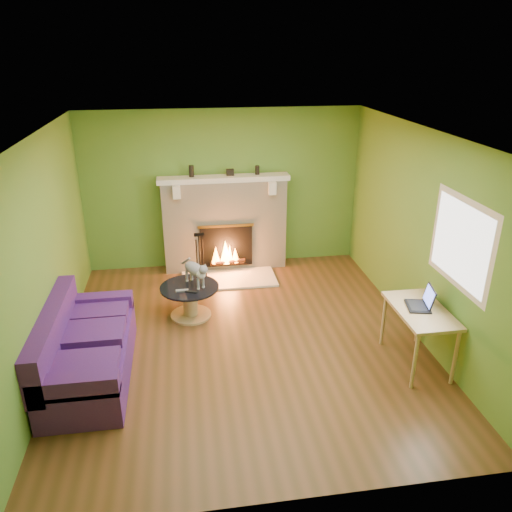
{
  "coord_description": "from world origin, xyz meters",
  "views": [
    {
      "loc": [
        -0.66,
        -5.45,
        3.5
      ],
      "look_at": [
        0.23,
        0.4,
        0.99
      ],
      "focal_mm": 35.0,
      "sensor_mm": 36.0,
      "label": 1
    }
  ],
  "objects": [
    {
      "name": "floor",
      "position": [
        0.0,
        0.0,
        0.0
      ],
      "size": [
        5.0,
        5.0,
        0.0
      ],
      "primitive_type": "plane",
      "color": "#553718",
      "rests_on": "ground"
    },
    {
      "name": "ceiling",
      "position": [
        0.0,
        0.0,
        2.6
      ],
      "size": [
        5.0,
        5.0,
        0.0
      ],
      "primitive_type": "plane",
      "rotation": [
        3.14,
        0.0,
        0.0
      ],
      "color": "white",
      "rests_on": "wall_back"
    },
    {
      "name": "wall_back",
      "position": [
        0.0,
        2.5,
        1.3
      ],
      "size": [
        5.0,
        0.0,
        5.0
      ],
      "primitive_type": "plane",
      "rotation": [
        1.57,
        0.0,
        0.0
      ],
      "color": "#56872C",
      "rests_on": "floor"
    },
    {
      "name": "wall_front",
      "position": [
        0.0,
        -2.5,
        1.3
      ],
      "size": [
        5.0,
        0.0,
        5.0
      ],
      "primitive_type": "plane",
      "rotation": [
        -1.57,
        0.0,
        0.0
      ],
      "color": "#56872C",
      "rests_on": "floor"
    },
    {
      "name": "wall_left",
      "position": [
        -2.25,
        0.0,
        1.3
      ],
      "size": [
        0.0,
        5.0,
        5.0
      ],
      "primitive_type": "plane",
      "rotation": [
        1.57,
        0.0,
        1.57
      ],
      "color": "#56872C",
      "rests_on": "floor"
    },
    {
      "name": "wall_right",
      "position": [
        2.25,
        0.0,
        1.3
      ],
      "size": [
        0.0,
        5.0,
        5.0
      ],
      "primitive_type": "plane",
      "rotation": [
        1.57,
        0.0,
        -1.57
      ],
      "color": "#56872C",
      "rests_on": "floor"
    },
    {
      "name": "window_frame",
      "position": [
        2.24,
        -0.9,
        1.55
      ],
      "size": [
        0.0,
        1.2,
        1.2
      ],
      "primitive_type": "plane",
      "rotation": [
        1.57,
        0.0,
        -1.57
      ],
      "color": "silver",
      "rests_on": "wall_right"
    },
    {
      "name": "window_pane",
      "position": [
        2.23,
        -0.9,
        1.55
      ],
      "size": [
        0.0,
        1.06,
        1.06
      ],
      "primitive_type": "plane",
      "rotation": [
        1.57,
        0.0,
        -1.57
      ],
      "color": "white",
      "rests_on": "wall_right"
    },
    {
      "name": "fireplace",
      "position": [
        0.0,
        2.32,
        0.77
      ],
      "size": [
        2.1,
        0.46,
        1.58
      ],
      "color": "beige",
      "rests_on": "floor"
    },
    {
      "name": "hearth",
      "position": [
        0.0,
        1.8,
        0.01
      ],
      "size": [
        1.5,
        0.75,
        0.03
      ],
      "primitive_type": "cube",
      "color": "beige",
      "rests_on": "floor"
    },
    {
      "name": "mantel",
      "position": [
        0.0,
        2.3,
        1.54
      ],
      "size": [
        2.1,
        0.28,
        0.08
      ],
      "primitive_type": "cube",
      "color": "silver",
      "rests_on": "fireplace"
    },
    {
      "name": "sofa",
      "position": [
        -1.86,
        -0.47,
        0.33
      ],
      "size": [
        0.88,
        1.89,
        0.85
      ],
      "color": "#441B69",
      "rests_on": "floor"
    },
    {
      "name": "coffee_table",
      "position": [
        -0.64,
        0.72,
        0.26
      ],
      "size": [
        0.81,
        0.81,
        0.46
      ],
      "color": "tan",
      "rests_on": "floor"
    },
    {
      "name": "desk",
      "position": [
        1.95,
        -0.8,
        0.64
      ],
      "size": [
        0.57,
        0.98,
        0.72
      ],
      "color": "tan",
      "rests_on": "floor"
    },
    {
      "name": "cat",
      "position": [
        -0.56,
        0.77,
        0.65
      ],
      "size": [
        0.49,
        0.65,
        0.38
      ],
      "primitive_type": null,
      "rotation": [
        0.0,
        0.0,
        0.49
      ],
      "color": "slate",
      "rests_on": "coffee_table"
    },
    {
      "name": "remote_silver",
      "position": [
        -0.74,
        0.6,
        0.46
      ],
      "size": [
        0.17,
        0.05,
        0.02
      ],
      "primitive_type": "cube",
      "rotation": [
        0.0,
        0.0,
        0.01
      ],
      "color": "gray",
      "rests_on": "coffee_table"
    },
    {
      "name": "remote_black",
      "position": [
        -0.62,
        0.54,
        0.46
      ],
      "size": [
        0.16,
        0.1,
        0.02
      ],
      "primitive_type": "cube",
      "rotation": [
        0.0,
        0.0,
        -0.4
      ],
      "color": "black",
      "rests_on": "coffee_table"
    },
    {
      "name": "laptop",
      "position": [
        1.93,
        -0.75,
        0.85
      ],
      "size": [
        0.34,
        0.38,
        0.24
      ],
      "primitive_type": null,
      "rotation": [
        0.0,
        0.0,
        -0.21
      ],
      "color": "black",
      "rests_on": "desk"
    },
    {
      "name": "fire_tools",
      "position": [
        -0.44,
        1.95,
        0.4
      ],
      "size": [
        0.2,
        0.2,
        0.74
      ],
      "primitive_type": null,
      "color": "black",
      "rests_on": "hearth"
    },
    {
      "name": "mantel_vase_left",
      "position": [
        -0.5,
        2.33,
        1.67
      ],
      "size": [
        0.08,
        0.08,
        0.18
      ],
      "primitive_type": "cylinder",
      "color": "black",
      "rests_on": "mantel"
    },
    {
      "name": "mantel_vase_right",
      "position": [
        0.54,
        2.33,
        1.65
      ],
      "size": [
        0.07,
        0.07,
        0.14
      ],
      "primitive_type": "cylinder",
      "color": "black",
      "rests_on": "mantel"
    },
    {
      "name": "mantel_box",
      "position": [
        0.11,
        2.33,
        1.63
      ],
      "size": [
        0.12,
        0.08,
        0.1
      ],
      "primitive_type": "cube",
      "color": "black",
      "rests_on": "mantel"
    }
  ]
}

